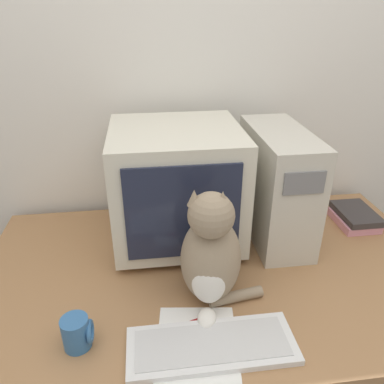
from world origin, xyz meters
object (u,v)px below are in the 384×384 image
mug (77,333)px  pen (188,323)px  keyboard (212,345)px  book_stack (355,217)px  crt_monitor (177,185)px  cat (211,255)px  computer_tower (276,185)px

mug → pen: bearing=6.5°
keyboard → book_stack: 0.86m
book_stack → crt_monitor: bearing=-179.6°
cat → computer_tower: bearing=61.2°
pen → book_stack: bearing=31.1°
cat → mug: bearing=-146.2°
keyboard → book_stack: (0.68, 0.53, 0.02)m
computer_tower → keyboard: 0.64m
keyboard → cat: 0.24m
crt_monitor → computer_tower: crt_monitor is taller
computer_tower → pen: (-0.38, -0.42, -0.20)m
keyboard → computer_tower: bearing=57.3°
crt_monitor → cat: crt_monitor is taller
keyboard → mug: (-0.34, 0.06, 0.04)m
cat → book_stack: 0.75m
cat → pen: bearing=-114.3°
book_stack → mug: bearing=-155.1°
keyboard → mug: 0.35m
cat → mug: (-0.37, -0.13, -0.11)m
mug → book_stack: bearing=24.9°
pen → mug: size_ratio=1.57×
computer_tower → mug: (-0.67, -0.46, -0.16)m
pen → mug: 0.30m
cat → book_stack: size_ratio=1.89×
mug → crt_monitor: bearing=57.0°
keyboard → cat: bearing=81.5°
crt_monitor → computer_tower: (0.36, -0.01, -0.02)m
crt_monitor → keyboard: size_ratio=1.02×
crt_monitor → cat: bearing=-79.1°
keyboard → pen: size_ratio=3.07×
keyboard → pen: bearing=119.8°
crt_monitor → book_stack: bearing=0.4°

